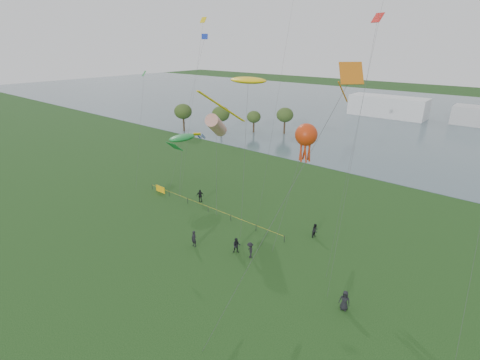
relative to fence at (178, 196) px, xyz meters
The scene contains 17 objects.
ground_plane 20.50m from the fence, 43.17° to the right, with size 400.00×400.00×0.00m, color #133310.
lake 87.27m from the fence, 80.14° to the left, with size 400.00×120.00×0.08m, color slate.
pavilion_left 81.07m from the fence, 87.92° to the left, with size 22.00×8.00×6.00m, color white.
trees 40.50m from the fence, 120.31° to the left, with size 25.41×18.18×6.90m.
fence is the anchor object (origin of this frame).
spectator_a 16.11m from the fence, 18.18° to the right, with size 0.85×0.66×1.75m, color black.
spectator_b 17.64m from the fence, 15.85° to the right, with size 1.14×0.66×1.77m, color black.
spectator_c 3.45m from the fence, 26.33° to the left, with size 1.09×0.45×1.86m, color black.
spectator_d 28.38m from the fence, 11.79° to the right, with size 0.89×0.58×1.83m, color black.
spectator_f 12.95m from the fence, 32.97° to the right, with size 0.68×0.45×1.87m, color black.
spectator_g 20.49m from the fence, ahead, with size 0.82×0.64×1.68m, color black.
kite_stingray 20.18m from the fence, ahead, with size 4.56×9.90×17.55m.
kite_windsock 11.56m from the fence, 52.09° to the left, with size 6.40×7.16×12.45m.
kite_creature 9.07m from the fence, 127.68° to the left, with size 4.83×6.65×8.10m.
kite_octopus 21.98m from the fence, ahead, with size 2.36×6.12×13.24m.
kite_delta 33.70m from the fence, 19.02° to the right, with size 6.52×8.38×19.98m.
small_kites 25.66m from the fence, 19.57° to the left, with size 43.90×11.87×13.51m.
Camera 1 is at (20.91, -15.35, 21.01)m, focal length 26.00 mm.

